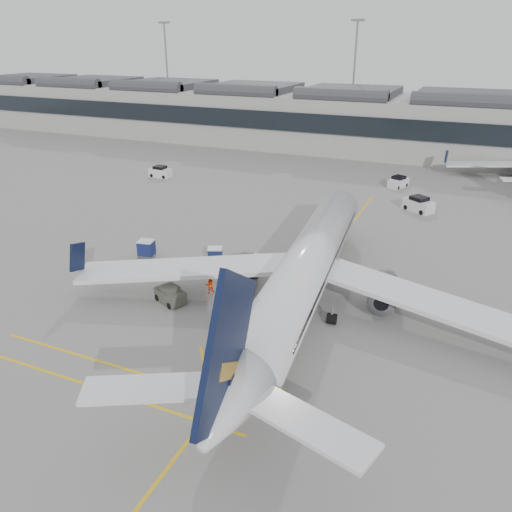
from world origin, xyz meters
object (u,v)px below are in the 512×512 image
at_px(airliner_main, 305,270).
at_px(ramp_agent_a, 249,268).
at_px(belt_loader, 287,266).
at_px(ramp_agent_b, 210,284).
at_px(pushback_tug, 171,295).
at_px(baggage_cart_a, 253,262).

distance_m(airliner_main, ramp_agent_a, 8.22).
height_order(belt_loader, ramp_agent_b, belt_loader).
bearing_deg(pushback_tug, belt_loader, 79.64).
height_order(airliner_main, ramp_agent_b, airliner_main).
distance_m(airliner_main, belt_loader, 7.97).
height_order(airliner_main, baggage_cart_a, airliner_main).
xyz_separation_m(baggage_cart_a, pushback_tug, (-4.02, -9.05, -0.17)).
bearing_deg(ramp_agent_a, baggage_cart_a, 55.10).
distance_m(airliner_main, pushback_tug, 12.24).
xyz_separation_m(airliner_main, baggage_cart_a, (-7.19, 5.04, -2.67)).
height_order(baggage_cart_a, pushback_tug, baggage_cart_a).
bearing_deg(belt_loader, airliner_main, -67.25).
height_order(ramp_agent_a, pushback_tug, ramp_agent_a).
relative_size(belt_loader, baggage_cart_a, 2.36).
bearing_deg(ramp_agent_b, pushback_tug, 9.08).
bearing_deg(baggage_cart_a, pushback_tug, -132.56).
xyz_separation_m(belt_loader, ramp_agent_b, (-4.92, -7.28, 0.36)).
distance_m(airliner_main, baggage_cart_a, 9.17).
relative_size(ramp_agent_b, pushback_tug, 0.53).
bearing_deg(pushback_tug, baggage_cart_a, 91.04).
bearing_deg(airliner_main, ramp_agent_b, -178.80).
height_order(baggage_cart_a, ramp_agent_b, ramp_agent_b).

